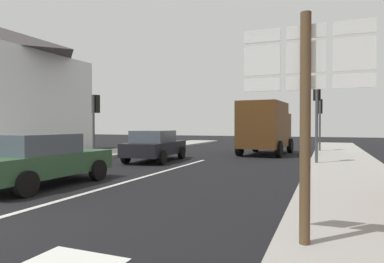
{
  "coord_description": "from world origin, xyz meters",
  "views": [
    {
      "loc": [
        5.61,
        -3.58,
        1.71
      ],
      "look_at": [
        0.75,
        8.58,
        1.48
      ],
      "focal_mm": 31.51,
      "sensor_mm": 36.0,
      "label": 1
    }
  ],
  "objects_px": {
    "route_sign_post": "(305,103)",
    "traffic_light_near_right": "(317,102)",
    "sedan_near": "(41,159)",
    "delivery_truck": "(265,127)",
    "sedan_far": "(155,145)",
    "traffic_light_near_left": "(95,112)",
    "traffic_light_far_right": "(320,113)"
  },
  "relations": [
    {
      "from": "traffic_light_near_right",
      "to": "traffic_light_near_left",
      "type": "relative_size",
      "value": 1.13
    },
    {
      "from": "sedan_far",
      "to": "traffic_light_near_left",
      "type": "height_order",
      "value": "traffic_light_near_left"
    },
    {
      "from": "traffic_light_near_right",
      "to": "sedan_far",
      "type": "bearing_deg",
      "value": -172.4
    },
    {
      "from": "sedan_far",
      "to": "traffic_light_near_right",
      "type": "xyz_separation_m",
      "value": [
        7.25,
        0.97,
        1.96
      ]
    },
    {
      "from": "sedan_far",
      "to": "traffic_light_far_right",
      "type": "distance_m",
      "value": 11.09
    },
    {
      "from": "traffic_light_far_right",
      "to": "delivery_truck",
      "type": "bearing_deg",
      "value": -139.26
    },
    {
      "from": "traffic_light_far_right",
      "to": "sedan_far",
      "type": "bearing_deg",
      "value": -131.43
    },
    {
      "from": "delivery_truck",
      "to": "route_sign_post",
      "type": "bearing_deg",
      "value": -78.59
    },
    {
      "from": "sedan_far",
      "to": "delivery_truck",
      "type": "distance_m",
      "value": 7.17
    },
    {
      "from": "sedan_near",
      "to": "delivery_truck",
      "type": "xyz_separation_m",
      "value": [
        4.15,
        12.75,
        0.89
      ]
    },
    {
      "from": "traffic_light_near_left",
      "to": "sedan_far",
      "type": "bearing_deg",
      "value": 6.13
    },
    {
      "from": "traffic_light_far_right",
      "to": "traffic_light_near_left",
      "type": "xyz_separation_m",
      "value": [
        -10.45,
        -8.56,
        -0.08
      ]
    },
    {
      "from": "sedan_far",
      "to": "route_sign_post",
      "type": "distance_m",
      "value": 12.17
    },
    {
      "from": "delivery_truck",
      "to": "traffic_light_near_left",
      "type": "distance_m",
      "value": 9.64
    },
    {
      "from": "sedan_near",
      "to": "traffic_light_near_left",
      "type": "height_order",
      "value": "traffic_light_near_left"
    },
    {
      "from": "route_sign_post",
      "to": "traffic_light_near_right",
      "type": "relative_size",
      "value": 0.87
    },
    {
      "from": "sedan_far",
      "to": "route_sign_post",
      "type": "relative_size",
      "value": 1.36
    },
    {
      "from": "sedan_near",
      "to": "delivery_truck",
      "type": "relative_size",
      "value": 0.82
    },
    {
      "from": "traffic_light_far_right",
      "to": "traffic_light_near_left",
      "type": "height_order",
      "value": "traffic_light_far_right"
    },
    {
      "from": "route_sign_post",
      "to": "traffic_light_near_right",
      "type": "bearing_deg",
      "value": 90.68
    },
    {
      "from": "sedan_far",
      "to": "delivery_truck",
      "type": "relative_size",
      "value": 0.85
    },
    {
      "from": "route_sign_post",
      "to": "sedan_far",
      "type": "bearing_deg",
      "value": 127.55
    },
    {
      "from": "delivery_truck",
      "to": "sedan_far",
      "type": "bearing_deg",
      "value": -127.15
    },
    {
      "from": "delivery_truck",
      "to": "traffic_light_far_right",
      "type": "xyz_separation_m",
      "value": [
        2.95,
        2.55,
        0.83
      ]
    },
    {
      "from": "delivery_truck",
      "to": "route_sign_post",
      "type": "relative_size",
      "value": 1.61
    },
    {
      "from": "sedan_near",
      "to": "sedan_far",
      "type": "bearing_deg",
      "value": 91.18
    },
    {
      "from": "sedan_far",
      "to": "traffic_light_far_right",
      "type": "bearing_deg",
      "value": 48.57
    },
    {
      "from": "sedan_near",
      "to": "route_sign_post",
      "type": "relative_size",
      "value": 1.31
    },
    {
      "from": "route_sign_post",
      "to": "traffic_light_far_right",
      "type": "distance_m",
      "value": 17.82
    },
    {
      "from": "sedan_near",
      "to": "traffic_light_near_right",
      "type": "xyz_separation_m",
      "value": [
        7.1,
        8.05,
        1.96
      ]
    },
    {
      "from": "sedan_far",
      "to": "traffic_light_far_right",
      "type": "height_order",
      "value": "traffic_light_far_right"
    },
    {
      "from": "traffic_light_far_right",
      "to": "traffic_light_near_left",
      "type": "bearing_deg",
      "value": -140.69
    }
  ]
}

